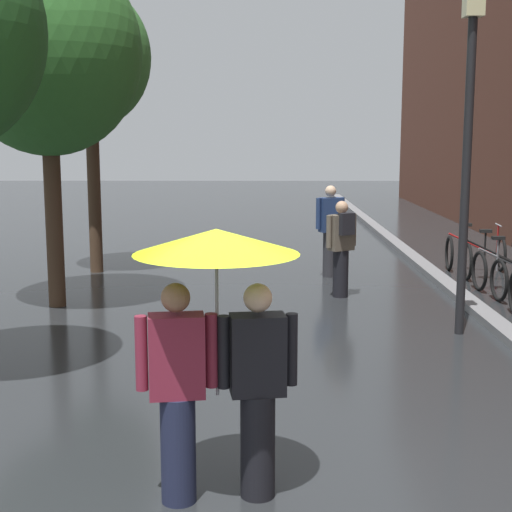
% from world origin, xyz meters
% --- Properties ---
extents(ground_plane, '(80.00, 80.00, 0.00)m').
position_xyz_m(ground_plane, '(0.00, 0.00, 0.00)').
color(ground_plane, '#26282B').
extents(kerb_strip, '(0.30, 36.00, 0.12)m').
position_xyz_m(kerb_strip, '(3.20, 10.00, 0.06)').
color(kerb_strip, slate).
rests_on(kerb_strip, ground).
extents(street_tree_1, '(2.87, 2.87, 5.51)m').
position_xyz_m(street_tree_1, '(-3.36, 6.52, 3.92)').
color(street_tree_1, '#473323').
rests_on(street_tree_1, ground).
extents(street_tree_2, '(2.34, 2.34, 5.50)m').
position_xyz_m(street_tree_2, '(-3.39, 9.53, 4.14)').
color(street_tree_2, '#473323').
rests_on(street_tree_2, ground).
extents(parked_bicycle_5, '(1.12, 0.76, 0.96)m').
position_xyz_m(parked_bicycle_5, '(4.20, 7.77, 0.38)').
color(parked_bicycle_5, black).
rests_on(parked_bicycle_5, ground).
extents(parked_bicycle_6, '(1.13, 0.77, 0.96)m').
position_xyz_m(parked_bicycle_6, '(4.27, 8.70, 0.38)').
color(parked_bicycle_6, black).
rests_on(parked_bicycle_6, ground).
extents(parked_bicycle_7, '(1.13, 0.78, 0.96)m').
position_xyz_m(parked_bicycle_7, '(4.17, 9.70, 0.38)').
color(parked_bicycle_7, black).
rests_on(parked_bicycle_7, ground).
extents(couple_under_umbrella, '(1.19, 1.19, 2.03)m').
position_xyz_m(couple_under_umbrella, '(-0.43, 0.18, 1.39)').
color(couple_under_umbrella, '#1E233D').
rests_on(couple_under_umbrella, ground).
extents(street_lamp_post, '(0.24, 0.24, 4.50)m').
position_xyz_m(street_lamp_post, '(2.60, 4.87, 2.62)').
color(street_lamp_post, black).
rests_on(street_lamp_post, ground).
extents(pedestrian_walking_midground, '(0.53, 0.44, 1.62)m').
position_xyz_m(pedestrian_walking_midground, '(1.23, 7.22, 0.86)').
color(pedestrian_walking_midground, black).
rests_on(pedestrian_walking_midground, ground).
extents(pedestrian_walking_far, '(0.56, 0.42, 1.75)m').
position_xyz_m(pedestrian_walking_far, '(1.19, 9.05, 0.93)').
color(pedestrian_walking_far, '#2D2D33').
rests_on(pedestrian_walking_far, ground).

